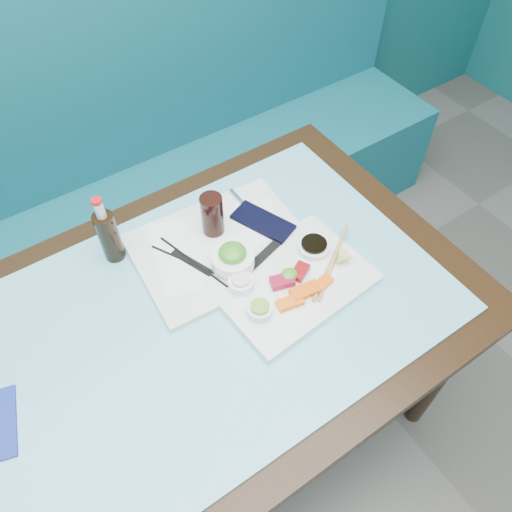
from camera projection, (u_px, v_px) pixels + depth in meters
booth_bench at (99, 214)px, 1.94m from camera, size 3.00×0.56×1.17m
dining_table at (200, 335)px, 1.29m from camera, size 1.40×0.90×0.75m
glass_top at (197, 317)px, 1.22m from camera, size 1.22×0.76×0.01m
sashimi_plate at (293, 282)px, 1.27m from camera, size 0.40×0.30×0.02m
salmon_left at (290, 302)px, 1.21m from camera, size 0.07×0.04×0.02m
salmon_mid at (305, 291)px, 1.22m from camera, size 0.08×0.05×0.02m
salmon_right at (322, 284)px, 1.24m from camera, size 0.06×0.04×0.01m
tuna_left at (282, 281)px, 1.24m from camera, size 0.07×0.05×0.02m
tuna_right at (300, 272)px, 1.26m from camera, size 0.06×0.05×0.02m
seaweed_garnish at (289, 275)px, 1.25m from camera, size 0.06×0.05×0.02m
ramekin_wasabi at (260, 310)px, 1.19m from camera, size 0.08×0.08×0.03m
wasabi_fill at (260, 306)px, 1.17m from camera, size 0.06×0.06×0.01m
ramekin_ginger at (241, 283)px, 1.23m from camera, size 0.06×0.06×0.03m
ginger_fill at (241, 279)px, 1.22m from camera, size 0.05×0.05×0.01m
soy_dish at (314, 247)px, 1.31m from camera, size 0.11×0.11×0.02m
soy_fill at (314, 244)px, 1.30m from camera, size 0.07×0.07×0.01m
lemon_wedge at (346, 256)px, 1.27m from camera, size 0.06×0.06×0.05m
chopstick_sleeve at (264, 254)px, 1.30m from camera, size 0.16×0.07×0.00m
wooden_chopstick_a at (331, 263)px, 1.28m from camera, size 0.22×0.14×0.01m
wooden_chopstick_b at (334, 261)px, 1.29m from camera, size 0.22×0.16×0.01m
serving_tray at (221, 247)px, 1.34m from camera, size 0.47×0.37×0.02m
paper_placemat at (221, 245)px, 1.33m from camera, size 0.41×0.33×0.00m
seaweed_bowl at (233, 260)px, 1.27m from camera, size 0.13×0.13×0.05m
seaweed_salad at (232, 253)px, 1.25m from camera, size 0.07×0.07×0.04m
cola_glass at (212, 215)px, 1.31m from camera, size 0.06×0.06×0.12m
navy_pouch at (263, 222)px, 1.37m from camera, size 0.13×0.19×0.01m
fork at (240, 200)px, 1.42m from camera, size 0.01×0.10×0.01m
black_chopstick_a at (191, 263)px, 1.29m from camera, size 0.12×0.21×0.01m
black_chopstick_b at (193, 262)px, 1.29m from camera, size 0.07×0.24×0.01m
tray_sleeve at (192, 263)px, 1.29m from camera, size 0.07×0.13×0.00m
cola_bottle_body at (109, 237)px, 1.27m from camera, size 0.06×0.06×0.15m
cola_bottle_neck at (100, 210)px, 1.19m from camera, size 0.03×0.03×0.05m
cola_bottle_cap at (96, 201)px, 1.17m from camera, size 0.03×0.03×0.01m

